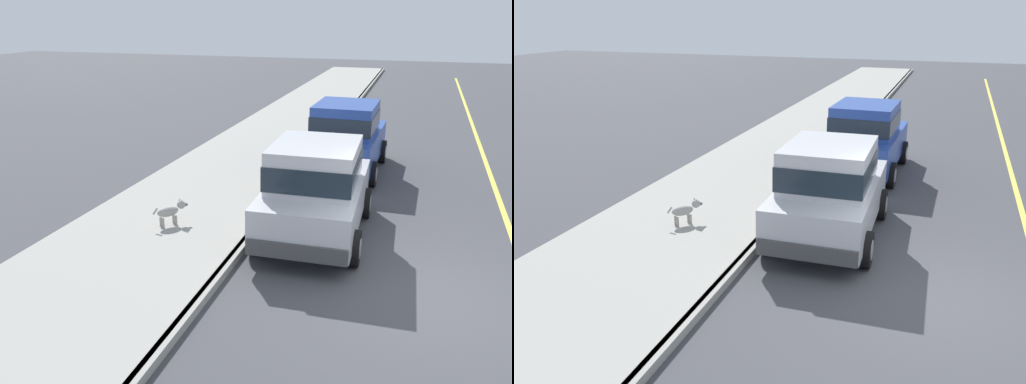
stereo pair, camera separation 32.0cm
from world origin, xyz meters
The scene contains 7 objects.
ground_plane centered at (0.00, 0.00, 0.00)m, with size 80.00×80.00×0.00m, color #424247.
curb centered at (-3.20, 0.00, 0.07)m, with size 0.16×64.00×0.14m, color gray.
sidewalk centered at (-5.00, 0.00, 0.07)m, with size 3.60×64.00×0.14m, color #99968E.
car_silver_hatchback centered at (-2.09, 1.74, 0.98)m, with size 2.03×3.85×1.88m.
car_blue_hatchback centered at (-2.17, 6.21, 0.98)m, with size 2.02×3.84×1.88m.
dog_grey centered at (-4.83, 1.12, 0.43)m, with size 0.53×0.61×0.49m.
fire_hydrant centered at (-3.65, 3.98, 0.48)m, with size 0.34×0.24×0.72m.
Camera 1 is at (-0.34, -7.55, 4.17)m, focal length 36.86 mm.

